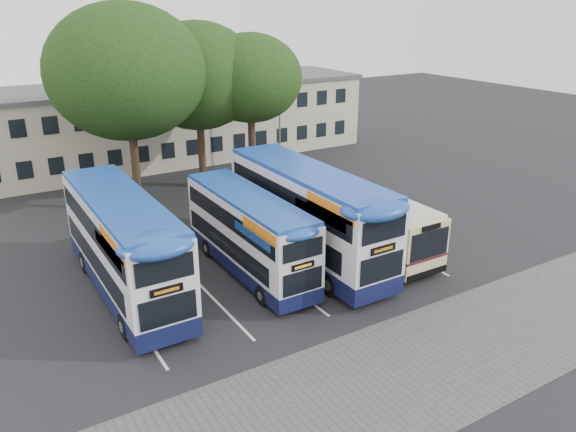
{
  "coord_description": "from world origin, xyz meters",
  "views": [
    {
      "loc": [
        -15.76,
        -16.89,
        12.25
      ],
      "look_at": [
        -2.39,
        5.0,
        2.39
      ],
      "focal_mm": 35.0,
      "sensor_mm": 36.0,
      "label": 1
    }
  ],
  "objects_px": {
    "bus_dd_left": "(123,241)",
    "tree_left": "(126,72)",
    "lamp_post": "(280,102)",
    "tree_mid": "(197,76)",
    "bus_dd_mid": "(249,230)",
    "tree_right": "(250,78)",
    "bus_single": "(358,214)",
    "bus_dd_right": "(307,211)"
  },
  "relations": [
    {
      "from": "tree_left",
      "to": "bus_single",
      "type": "bearing_deg",
      "value": -54.79
    },
    {
      "from": "tree_mid",
      "to": "tree_right",
      "type": "xyz_separation_m",
      "value": [
        3.04,
        -1.7,
        -0.16
      ]
    },
    {
      "from": "lamp_post",
      "to": "tree_mid",
      "type": "distance_m",
      "value": 7.74
    },
    {
      "from": "tree_right",
      "to": "bus_single",
      "type": "relative_size",
      "value": 1.02
    },
    {
      "from": "lamp_post",
      "to": "tree_mid",
      "type": "relative_size",
      "value": 0.81
    },
    {
      "from": "bus_dd_left",
      "to": "lamp_post",
      "type": "bearing_deg",
      "value": 40.88
    },
    {
      "from": "bus_dd_left",
      "to": "bus_dd_right",
      "type": "distance_m",
      "value": 8.84
    },
    {
      "from": "bus_dd_left",
      "to": "tree_left",
      "type": "bearing_deg",
      "value": 70.01
    },
    {
      "from": "lamp_post",
      "to": "bus_dd_right",
      "type": "xyz_separation_m",
      "value": [
        -7.49,
        -15.3,
        -2.49
      ]
    },
    {
      "from": "tree_mid",
      "to": "bus_dd_left",
      "type": "distance_m",
      "value": 16.33
    },
    {
      "from": "tree_left",
      "to": "bus_dd_right",
      "type": "xyz_separation_m",
      "value": [
        4.91,
        -11.81,
        -5.79
      ]
    },
    {
      "from": "bus_dd_mid",
      "to": "bus_single",
      "type": "xyz_separation_m",
      "value": [
        6.47,
        -0.09,
        -0.42
      ]
    },
    {
      "from": "bus_dd_mid",
      "to": "bus_dd_right",
      "type": "distance_m",
      "value": 3.18
    },
    {
      "from": "tree_right",
      "to": "tree_left",
      "type": "bearing_deg",
      "value": -177.94
    },
    {
      "from": "tree_right",
      "to": "bus_dd_left",
      "type": "height_order",
      "value": "tree_right"
    },
    {
      "from": "tree_left",
      "to": "bus_single",
      "type": "height_order",
      "value": "tree_left"
    },
    {
      "from": "lamp_post",
      "to": "tree_left",
      "type": "height_order",
      "value": "tree_left"
    },
    {
      "from": "lamp_post",
      "to": "tree_right",
      "type": "distance_m",
      "value": 5.73
    },
    {
      "from": "tree_left",
      "to": "bus_dd_left",
      "type": "height_order",
      "value": "tree_left"
    },
    {
      "from": "bus_dd_mid",
      "to": "bus_single",
      "type": "bearing_deg",
      "value": -0.83
    },
    {
      "from": "tree_right",
      "to": "bus_dd_right",
      "type": "xyz_separation_m",
      "value": [
        -3.37,
        -12.11,
        -4.86
      ]
    },
    {
      "from": "tree_mid",
      "to": "bus_single",
      "type": "height_order",
      "value": "tree_mid"
    },
    {
      "from": "lamp_post",
      "to": "tree_left",
      "type": "distance_m",
      "value": 13.3
    },
    {
      "from": "tree_left",
      "to": "bus_dd_mid",
      "type": "relative_size",
      "value": 1.32
    },
    {
      "from": "tree_mid",
      "to": "bus_single",
      "type": "relative_size",
      "value": 1.09
    },
    {
      "from": "tree_left",
      "to": "lamp_post",
      "type": "bearing_deg",
      "value": 15.72
    },
    {
      "from": "lamp_post",
      "to": "bus_dd_right",
      "type": "height_order",
      "value": "lamp_post"
    },
    {
      "from": "tree_right",
      "to": "bus_single",
      "type": "xyz_separation_m",
      "value": [
        -0.04,
        -11.97,
        -5.72
      ]
    },
    {
      "from": "lamp_post",
      "to": "bus_dd_mid",
      "type": "bearing_deg",
      "value": -125.19
    },
    {
      "from": "lamp_post",
      "to": "tree_left",
      "type": "xyz_separation_m",
      "value": [
        -12.4,
        -3.49,
        3.3
      ]
    },
    {
      "from": "bus_dd_mid",
      "to": "bus_dd_right",
      "type": "xyz_separation_m",
      "value": [
        3.14,
        -0.23,
        0.45
      ]
    },
    {
      "from": "bus_dd_left",
      "to": "bus_dd_mid",
      "type": "relative_size",
      "value": 1.16
    },
    {
      "from": "tree_mid",
      "to": "bus_dd_mid",
      "type": "xyz_separation_m",
      "value": [
        -3.46,
        -13.58,
        -5.47
      ]
    },
    {
      "from": "lamp_post",
      "to": "bus_dd_mid",
      "type": "xyz_separation_m",
      "value": [
        -10.63,
        -15.07,
        -2.94
      ]
    },
    {
      "from": "bus_single",
      "to": "bus_dd_left",
      "type": "bearing_deg",
      "value": 174.8
    },
    {
      "from": "lamp_post",
      "to": "tree_left",
      "type": "relative_size",
      "value": 0.73
    },
    {
      "from": "tree_right",
      "to": "bus_dd_right",
      "type": "distance_m",
      "value": 13.47
    },
    {
      "from": "bus_dd_mid",
      "to": "bus_single",
      "type": "height_order",
      "value": "bus_dd_mid"
    },
    {
      "from": "bus_dd_mid",
      "to": "bus_dd_right",
      "type": "bearing_deg",
      "value": -4.19
    },
    {
      "from": "lamp_post",
      "to": "bus_single",
      "type": "xyz_separation_m",
      "value": [
        -4.16,
        -15.16,
        -3.35
      ]
    },
    {
      "from": "bus_dd_right",
      "to": "tree_left",
      "type": "bearing_deg",
      "value": 112.57
    },
    {
      "from": "lamp_post",
      "to": "tree_mid",
      "type": "bearing_deg",
      "value": -168.23
    }
  ]
}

